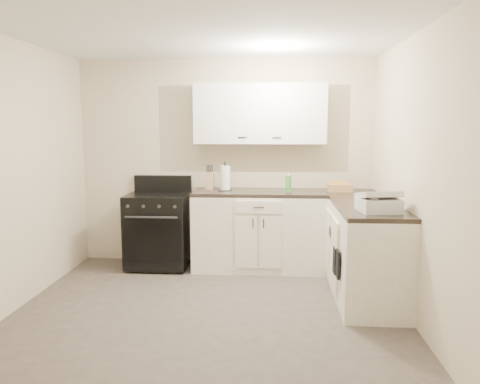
# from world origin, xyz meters

# --- Properties ---
(floor) EXTENTS (3.60, 3.60, 0.00)m
(floor) POSITION_xyz_m (0.00, 0.00, 0.00)
(floor) COLOR #473F38
(floor) RESTS_ON ground
(ceiling) EXTENTS (3.60, 3.60, 0.00)m
(ceiling) POSITION_xyz_m (0.00, 0.00, 2.50)
(ceiling) COLOR white
(ceiling) RESTS_ON wall_back
(wall_back) EXTENTS (3.60, 0.00, 3.60)m
(wall_back) POSITION_xyz_m (0.00, 1.80, 1.25)
(wall_back) COLOR beige
(wall_back) RESTS_ON ground
(wall_right) EXTENTS (0.00, 3.60, 3.60)m
(wall_right) POSITION_xyz_m (1.80, 0.00, 1.25)
(wall_right) COLOR beige
(wall_right) RESTS_ON ground
(wall_left) EXTENTS (0.00, 3.60, 3.60)m
(wall_left) POSITION_xyz_m (-1.80, 0.00, 1.25)
(wall_left) COLOR beige
(wall_left) RESTS_ON ground
(wall_front) EXTENTS (3.60, 0.00, 3.60)m
(wall_front) POSITION_xyz_m (0.00, -1.80, 1.25)
(wall_front) COLOR beige
(wall_front) RESTS_ON ground
(base_cabinets_back) EXTENTS (1.55, 0.60, 0.90)m
(base_cabinets_back) POSITION_xyz_m (0.43, 1.50, 0.45)
(base_cabinets_back) COLOR white
(base_cabinets_back) RESTS_ON floor
(base_cabinets_right) EXTENTS (0.60, 1.90, 0.90)m
(base_cabinets_right) POSITION_xyz_m (1.50, 0.85, 0.45)
(base_cabinets_right) COLOR white
(base_cabinets_right) RESTS_ON floor
(countertop_back) EXTENTS (1.55, 0.60, 0.04)m
(countertop_back) POSITION_xyz_m (0.43, 1.50, 0.92)
(countertop_back) COLOR black
(countertop_back) RESTS_ON base_cabinets_back
(countertop_right) EXTENTS (0.60, 1.90, 0.04)m
(countertop_right) POSITION_xyz_m (1.50, 0.85, 0.92)
(countertop_right) COLOR black
(countertop_right) RESTS_ON base_cabinets_right
(upper_cabinets) EXTENTS (1.55, 0.30, 0.70)m
(upper_cabinets) POSITION_xyz_m (0.43, 1.65, 1.84)
(upper_cabinets) COLOR white
(upper_cabinets) RESTS_ON wall_back
(stove) EXTENTS (0.72, 0.61, 0.87)m
(stove) POSITION_xyz_m (-0.79, 1.48, 0.46)
(stove) COLOR black
(stove) RESTS_ON floor
(knife_block) EXTENTS (0.10, 0.10, 0.21)m
(knife_block) POSITION_xyz_m (-0.17, 1.58, 1.04)
(knife_block) COLOR tan
(knife_block) RESTS_ON countertop_back
(paper_towel) EXTENTS (0.16, 0.16, 0.29)m
(paper_towel) POSITION_xyz_m (0.02, 1.53, 1.09)
(paper_towel) COLOR white
(paper_towel) RESTS_ON countertop_back
(soap_bottle) EXTENTS (0.08, 0.08, 0.19)m
(soap_bottle) POSITION_xyz_m (0.76, 1.41, 1.04)
(soap_bottle) COLOR green
(soap_bottle) RESTS_ON countertop_back
(wicker_basket) EXTENTS (0.27, 0.19, 0.09)m
(wicker_basket) POSITION_xyz_m (1.37, 1.52, 0.99)
(wicker_basket) COLOR tan
(wicker_basket) RESTS_ON countertop_right
(countertop_grill) EXTENTS (0.38, 0.36, 0.12)m
(countertop_grill) POSITION_xyz_m (1.52, 0.23, 1.00)
(countertop_grill) COLOR silver
(countertop_grill) RESTS_ON countertop_right
(glass_jar) EXTENTS (0.11, 0.11, 0.14)m
(glass_jar) POSITION_xyz_m (1.47, 0.18, 1.01)
(glass_jar) COLOR silver
(glass_jar) RESTS_ON countertop_right
(oven_mitt_near) EXTENTS (0.02, 0.15, 0.26)m
(oven_mitt_near) POSITION_xyz_m (1.18, 0.22, 0.45)
(oven_mitt_near) COLOR black
(oven_mitt_near) RESTS_ON base_cabinets_right
(oven_mitt_far) EXTENTS (0.02, 0.14, 0.25)m
(oven_mitt_far) POSITION_xyz_m (1.18, 0.43, 0.42)
(oven_mitt_far) COLOR black
(oven_mitt_far) RESTS_ON base_cabinets_right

